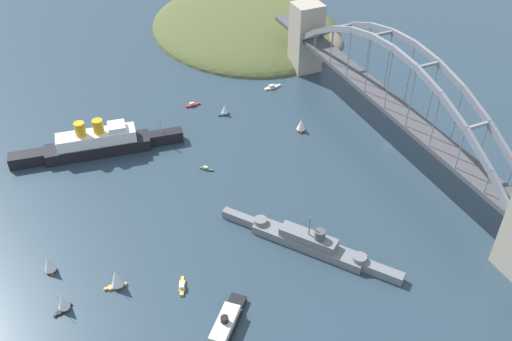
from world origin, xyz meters
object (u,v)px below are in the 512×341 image
object	(u,v)px
seaplane_taxiing_near_bridge	(399,106)
small_boat_5	(206,169)
small_boat_0	(225,110)
small_boat_2	(49,264)
small_boat_7	(192,105)
small_boat_8	(272,87)
naval_cruiser	(310,242)
small_boat_3	(63,302)
small_boat_10	(301,125)
small_boat_4	(182,286)
small_boat_1	(116,278)
harbor_arch_bridge	(394,107)
ocean_liner	(97,144)
harbor_ferry_steamer	(225,326)

from	to	relation	value
seaplane_taxiing_near_bridge	small_boat_5	bearing A→B (deg)	93.71
small_boat_0	small_boat_2	bearing A→B (deg)	126.82
small_boat_7	small_boat_8	bearing A→B (deg)	-90.45
naval_cruiser	small_boat_3	size ratio (longest dim) A/B	7.47
small_boat_0	small_boat_10	world-z (taller)	small_boat_10
naval_cruiser	small_boat_2	distance (m)	112.60
small_boat_4	small_boat_10	size ratio (longest dim) A/B	1.14
small_boat_1	small_boat_7	bearing A→B (deg)	-31.53
small_boat_7	harbor_arch_bridge	bearing A→B (deg)	-134.61
small_boat_7	small_boat_10	xyz separation A→B (m)	(-51.19, -48.14, 3.19)
small_boat_5	small_boat_10	bearing A→B (deg)	-79.07
ocean_liner	small_boat_0	world-z (taller)	ocean_liner
harbor_arch_bridge	small_boat_0	bearing A→B (deg)	46.55
harbor_ferry_steamer	small_boat_8	xyz separation A→B (m)	(160.69, -96.58, -1.56)
ocean_liner	small_boat_5	size ratio (longest dim) A/B	14.95
ocean_liner	small_boat_7	bearing A→B (deg)	-68.35
small_boat_0	small_boat_10	size ratio (longest dim) A/B	0.84
small_boat_1	small_boat_5	distance (m)	85.41
ocean_liner	small_boat_5	bearing A→B (deg)	-128.25
small_boat_2	small_boat_1	bearing A→B (deg)	-130.09
naval_cruiser	small_boat_8	distance (m)	142.80
small_boat_3	small_boat_7	size ratio (longest dim) A/B	1.02
small_boat_8	harbor_arch_bridge	bearing A→B (deg)	-159.57
harbor_arch_bridge	small_boat_2	size ratio (longest dim) A/B	26.53
naval_cruiser	small_boat_1	world-z (taller)	naval_cruiser
small_boat_2	small_boat_7	distance (m)	142.92
small_boat_1	small_boat_8	distance (m)	178.19
harbor_arch_bridge	small_boat_5	distance (m)	104.53
harbor_arch_bridge	ocean_liner	xyz separation A→B (m)	(59.04, 148.07, -18.90)
harbor_ferry_steamer	ocean_liner	bearing A→B (deg)	8.51
small_boat_3	small_boat_7	bearing A→B (deg)	-37.84
harbor_ferry_steamer	small_boat_4	size ratio (longest dim) A/B	2.84
ocean_liner	harbor_ferry_steamer	size ratio (longest dim) A/B	3.27
harbor_arch_bridge	small_boat_7	world-z (taller)	harbor_arch_bridge
ocean_liner	small_boat_7	xyz separation A→B (m)	(24.97, -62.91, -5.29)
ocean_liner	small_boat_1	xyz separation A→B (m)	(-97.87, 12.46, -0.88)
naval_cruiser	small_boat_0	size ratio (longest dim) A/B	9.84
naval_cruiser	small_boat_0	bearing A→B (deg)	-3.12
small_boat_7	small_boat_4	bearing A→B (deg)	159.13
seaplane_taxiing_near_bridge	small_boat_5	size ratio (longest dim) A/B	1.78
naval_cruiser	small_boat_5	bearing A→B (deg)	17.20
seaplane_taxiing_near_bridge	small_boat_10	bearing A→B (deg)	86.72
seaplane_taxiing_near_bridge	small_boat_7	size ratio (longest dim) A/B	1.16
small_boat_5	small_boat_7	distance (m)	64.87
naval_cruiser	small_boat_0	distance (m)	118.69
small_boat_1	small_boat_7	xyz separation A→B (m)	(122.84, -75.37, -4.41)
naval_cruiser	small_boat_2	size ratio (longest dim) A/B	7.37
small_boat_10	small_boat_4	bearing A→B (deg)	129.89
naval_cruiser	seaplane_taxiing_near_bridge	world-z (taller)	naval_cruiser
small_boat_4	small_boat_0	bearing A→B (deg)	-29.28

